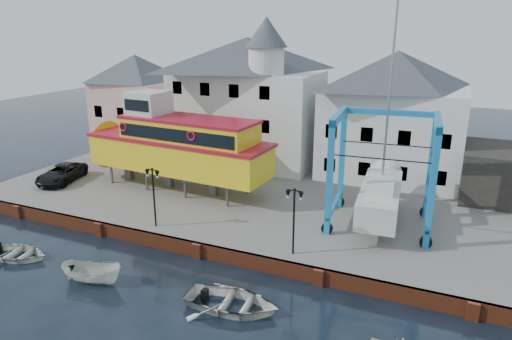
% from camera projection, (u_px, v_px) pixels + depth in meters
% --- Properties ---
extents(ground, '(140.00, 140.00, 0.00)m').
position_uv_depth(ground, '(198.00, 258.00, 29.19)').
color(ground, black).
rests_on(ground, ground).
extents(hardstanding, '(44.00, 22.00, 1.00)m').
position_uv_depth(hardstanding, '(264.00, 195.00, 38.65)').
color(hardstanding, slate).
rests_on(hardstanding, ground).
extents(quay_wall, '(44.00, 0.47, 1.00)m').
position_uv_depth(quay_wall, '(198.00, 250.00, 29.13)').
color(quay_wall, brown).
rests_on(quay_wall, ground).
extents(building_pink, '(8.00, 7.00, 10.30)m').
position_uv_depth(building_pink, '(138.00, 103.00, 49.98)').
color(building_pink, '#D1958D').
rests_on(building_pink, hardstanding).
extents(building_white_main, '(14.00, 8.30, 14.00)m').
position_uv_depth(building_white_main, '(248.00, 99.00, 44.92)').
color(building_white_main, silver).
rests_on(building_white_main, hardstanding).
extents(building_white_right, '(12.00, 8.00, 11.20)m').
position_uv_depth(building_white_right, '(393.00, 116.00, 40.34)').
color(building_white_right, silver).
rests_on(building_white_right, hardstanding).
extents(lamp_post_left, '(1.12, 0.32, 4.20)m').
position_uv_depth(lamp_post_left, '(153.00, 182.00, 30.53)').
color(lamp_post_left, black).
rests_on(lamp_post_left, hardstanding).
extents(lamp_post_right, '(1.12, 0.32, 4.20)m').
position_uv_depth(lamp_post_right, '(294.00, 205.00, 26.68)').
color(lamp_post_right, black).
rests_on(lamp_post_right, hardstanding).
extents(tour_boat, '(18.71, 5.67, 8.03)m').
position_uv_depth(tour_boat, '(168.00, 144.00, 38.08)').
color(tour_boat, '#59595E').
rests_on(tour_boat, hardstanding).
extents(travel_lift, '(7.34, 9.99, 14.83)m').
position_uv_depth(travel_lift, '(382.00, 187.00, 31.66)').
color(travel_lift, '#0E6AAB').
rests_on(travel_lift, hardstanding).
extents(van, '(3.78, 5.85, 1.50)m').
position_uv_depth(van, '(62.00, 173.00, 40.28)').
color(van, black).
rests_on(van, hardstanding).
extents(motorboat_a, '(3.90, 2.12, 1.43)m').
position_uv_depth(motorboat_a, '(93.00, 282.00, 26.37)').
color(motorboat_a, silver).
rests_on(motorboat_a, ground).
extents(motorboat_b, '(5.35, 4.02, 1.05)m').
position_uv_depth(motorboat_b, '(232.00, 309.00, 23.89)').
color(motorboat_b, silver).
rests_on(motorboat_b, ground).
extents(motorboat_d, '(4.73, 3.77, 0.88)m').
position_uv_depth(motorboat_d, '(17.00, 258.00, 29.15)').
color(motorboat_d, silver).
rests_on(motorboat_d, ground).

